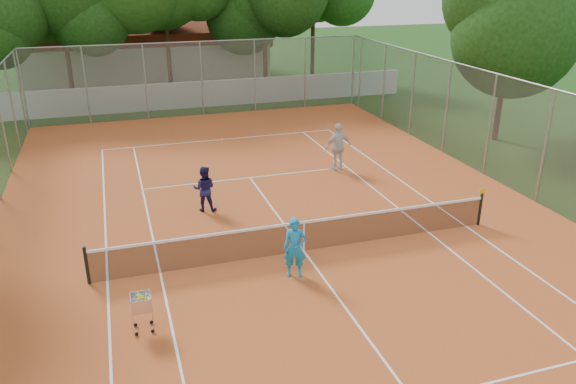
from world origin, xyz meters
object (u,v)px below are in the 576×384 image
object	(u,v)px
tennis_net	(304,236)
player_far_left	(204,189)
player_near	(295,248)
clubhouse	(146,48)
ball_hopper	(142,312)
player_far_right	(338,147)

from	to	relation	value
tennis_net	player_far_left	size ratio (longest dim) A/B	7.57
tennis_net	player_near	distance (m)	1.46
player_near	clubhouse	bearing A→B (deg)	112.17
ball_hopper	clubhouse	bearing A→B (deg)	86.60
player_near	ball_hopper	xyz separation A→B (m)	(-4.04, -1.26, -0.34)
player_near	ball_hopper	world-z (taller)	player_near
player_far_left	ball_hopper	size ratio (longest dim) A/B	1.58
player_far_right	ball_hopper	xyz separation A→B (m)	(-8.36, -8.75, -0.47)
tennis_net	ball_hopper	bearing A→B (deg)	-152.11
clubhouse	player_far_right	xyz separation A→B (m)	(5.64, -22.75, -1.22)
player_far_left	player_far_right	bearing A→B (deg)	-139.44
clubhouse	player_far_left	xyz separation A→B (m)	(-0.21, -25.20, -1.40)
player_far_left	ball_hopper	bearing A→B (deg)	86.04
player_far_right	player_near	bearing A→B (deg)	52.61
ball_hopper	player_near	bearing A→B (deg)	18.87
player_near	player_far_right	distance (m)	8.65
tennis_net	player_near	world-z (taller)	player_near
player_far_right	player_far_left	bearing A→B (deg)	15.34
clubhouse	player_far_right	world-z (taller)	clubhouse
clubhouse	player_near	world-z (taller)	clubhouse
clubhouse	ball_hopper	world-z (taller)	clubhouse
clubhouse	player_far_right	distance (m)	23.47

